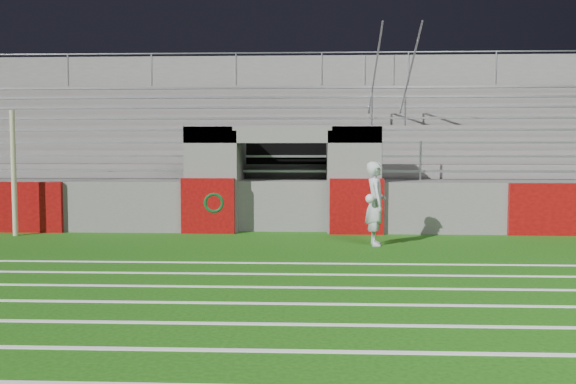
{
  "coord_description": "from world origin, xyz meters",
  "views": [
    {
      "loc": [
        0.84,
        -12.45,
        2.1
      ],
      "look_at": [
        0.2,
        1.8,
        1.1
      ],
      "focal_mm": 40.0,
      "sensor_mm": 36.0,
      "label": 1
    }
  ],
  "objects": [
    {
      "name": "field_markings",
      "position": [
        0.0,
        -5.0,
        0.01
      ],
      "size": [
        28.0,
        8.09,
        0.01
      ],
      "color": "white",
      "rests_on": "ground"
    },
    {
      "name": "stadium_structure",
      "position": [
        0.0,
        7.97,
        1.49
      ],
      "size": [
        26.0,
        8.48,
        5.42
      ],
      "color": "#5C5957",
      "rests_on": "ground"
    },
    {
      "name": "hose_coil",
      "position": [
        -1.64,
        2.93,
        0.73
      ],
      "size": [
        0.56,
        0.15,
        0.58
      ],
      "color": "#0D431D",
      "rests_on": "ground"
    },
    {
      "name": "goalkeeper_with_ball",
      "position": [
        2.1,
        1.27,
        0.9
      ],
      "size": [
        0.47,
        0.74,
        1.8
      ],
      "color": "#B5BAC0",
      "rests_on": "ground"
    },
    {
      "name": "field_post",
      "position": [
        -6.32,
        2.37,
        1.48
      ],
      "size": [
        0.12,
        0.12,
        2.96
      ],
      "primitive_type": "cylinder",
      "color": "#BDB78C",
      "rests_on": "ground"
    },
    {
      "name": "ground",
      "position": [
        0.0,
        0.0,
        0.0
      ],
      "size": [
        90.0,
        90.0,
        0.0
      ],
      "primitive_type": "plane",
      "color": "#184D0C",
      "rests_on": "ground"
    }
  ]
}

